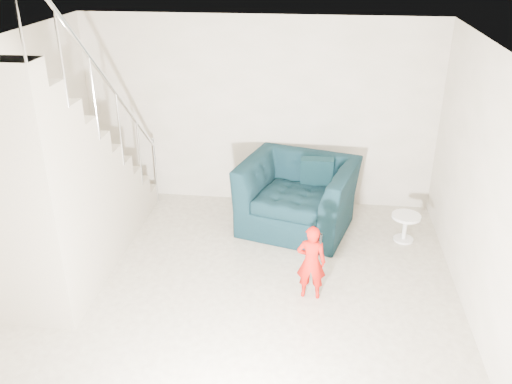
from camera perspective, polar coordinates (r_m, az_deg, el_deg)
floor at (r=5.92m, az=-2.89°, el=-12.39°), size 5.50×5.50×0.00m
ceiling at (r=4.78m, az=-3.62°, el=14.17°), size 5.50×5.50×0.00m
back_wall at (r=7.75m, az=0.27°, el=8.30°), size 5.00×0.00×5.00m
right_wall at (r=5.40m, az=23.95°, el=-1.89°), size 0.00×5.50×5.50m
armchair at (r=7.29m, az=4.41°, el=-0.35°), size 1.72×1.60×0.94m
toddler at (r=5.92m, az=5.83°, el=-7.36°), size 0.33×0.22×0.88m
side_table at (r=7.29m, az=15.45°, el=-3.20°), size 0.37×0.37×0.37m
staircase at (r=6.47m, az=-19.97°, el=-0.69°), size 1.02×3.03×3.62m
cushion at (r=7.42m, az=6.43°, el=2.12°), size 0.44×0.21×0.44m
throw at (r=7.29m, az=-0.50°, el=0.76°), size 0.05×0.51×0.57m
phone at (r=5.71m, az=6.85°, el=-4.89°), size 0.03×0.05×0.10m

